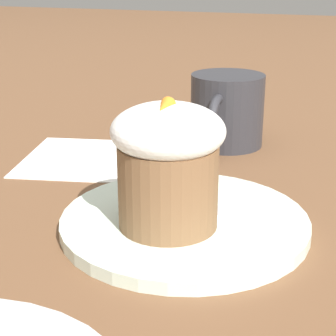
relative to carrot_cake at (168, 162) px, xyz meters
name	(u,v)px	position (x,y,z in m)	size (l,w,h in m)	color
ground_plane	(184,228)	(-0.02, 0.01, -0.06)	(4.00, 4.00, 0.00)	brown
dessert_plate	(185,222)	(-0.02, 0.01, -0.06)	(0.20, 0.20, 0.01)	silver
carrot_cake	(168,162)	(0.00, 0.00, 0.00)	(0.09, 0.09, 0.10)	brown
spoon	(202,219)	(-0.01, 0.02, -0.05)	(0.12, 0.07, 0.01)	silver
coffee_cup	(226,111)	(-0.25, -0.01, -0.02)	(0.12, 0.08, 0.08)	#2D2D33
paper_napkin	(78,158)	(-0.14, -0.15, -0.06)	(0.16, 0.14, 0.00)	white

